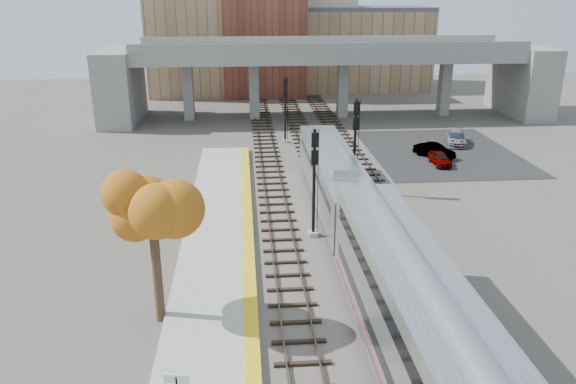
{
  "coord_description": "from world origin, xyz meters",
  "views": [
    {
      "loc": [
        -5.47,
        -24.1,
        15.21
      ],
      "look_at": [
        -2.61,
        10.79,
        2.5
      ],
      "focal_mm": 35.0,
      "sensor_mm": 36.0,
      "label": 1
    }
  ],
  "objects_px": {
    "locomotive": "(334,178)",
    "coach": "(437,369)",
    "signal_mast_near": "(314,185)",
    "car_c": "(456,138)",
    "tree": "(151,204)",
    "signal_mast_mid": "(355,147)",
    "car_a": "(440,159)",
    "signal_mast_far": "(285,111)",
    "car_b": "(434,151)"
  },
  "relations": [
    {
      "from": "tree",
      "to": "car_c",
      "type": "distance_m",
      "value": 40.65
    },
    {
      "from": "locomotive",
      "to": "signal_mast_near",
      "type": "relative_size",
      "value": 2.67
    },
    {
      "from": "signal_mast_far",
      "to": "car_b",
      "type": "bearing_deg",
      "value": -26.02
    },
    {
      "from": "signal_mast_mid",
      "to": "car_a",
      "type": "bearing_deg",
      "value": 36.5
    },
    {
      "from": "coach",
      "to": "car_c",
      "type": "height_order",
      "value": "coach"
    },
    {
      "from": "car_a",
      "to": "car_c",
      "type": "relative_size",
      "value": 0.75
    },
    {
      "from": "coach",
      "to": "signal_mast_far",
      "type": "relative_size",
      "value": 3.66
    },
    {
      "from": "locomotive",
      "to": "signal_mast_far",
      "type": "xyz_separation_m",
      "value": [
        -2.1,
        18.64,
        1.07
      ]
    },
    {
      "from": "coach",
      "to": "signal_mast_mid",
      "type": "relative_size",
      "value": 3.33
    },
    {
      "from": "tree",
      "to": "car_c",
      "type": "bearing_deg",
      "value": 49.53
    },
    {
      "from": "coach",
      "to": "signal_mast_near",
      "type": "xyz_separation_m",
      "value": [
        -2.1,
        17.51,
        0.76
      ]
    },
    {
      "from": "car_a",
      "to": "signal_mast_mid",
      "type": "bearing_deg",
      "value": -142.78
    },
    {
      "from": "car_b",
      "to": "signal_mast_mid",
      "type": "bearing_deg",
      "value": -175.03
    },
    {
      "from": "signal_mast_near",
      "to": "car_a",
      "type": "xyz_separation_m",
      "value": [
        13.46,
        14.61,
        -2.92
      ]
    },
    {
      "from": "signal_mast_mid",
      "to": "coach",
      "type": "bearing_deg",
      "value": -94.54
    },
    {
      "from": "car_a",
      "to": "car_b",
      "type": "bearing_deg",
      "value": 84.11
    },
    {
      "from": "coach",
      "to": "signal_mast_mid",
      "type": "distance_m",
      "value": 25.29
    },
    {
      "from": "locomotive",
      "to": "car_b",
      "type": "distance_m",
      "value": 16.75
    },
    {
      "from": "tree",
      "to": "car_c",
      "type": "height_order",
      "value": "tree"
    },
    {
      "from": "locomotive",
      "to": "coach",
      "type": "relative_size",
      "value": 0.76
    },
    {
      "from": "signal_mast_mid",
      "to": "car_c",
      "type": "height_order",
      "value": "signal_mast_mid"
    },
    {
      "from": "coach",
      "to": "car_c",
      "type": "bearing_deg",
      "value": 68.4
    },
    {
      "from": "car_b",
      "to": "tree",
      "type": "bearing_deg",
      "value": -169.62
    },
    {
      "from": "tree",
      "to": "car_c",
      "type": "xyz_separation_m",
      "value": [
        26.15,
        30.65,
        -5.36
      ]
    },
    {
      "from": "signal_mast_near",
      "to": "signal_mast_mid",
      "type": "height_order",
      "value": "signal_mast_mid"
    },
    {
      "from": "signal_mast_near",
      "to": "car_a",
      "type": "relative_size",
      "value": 2.05
    },
    {
      "from": "signal_mast_far",
      "to": "tree",
      "type": "bearing_deg",
      "value": -104.67
    },
    {
      "from": "signal_mast_far",
      "to": "tree",
      "type": "distance_m",
      "value": 34.12
    },
    {
      "from": "signal_mast_mid",
      "to": "tree",
      "type": "distance_m",
      "value": 21.22
    },
    {
      "from": "signal_mast_far",
      "to": "signal_mast_near",
      "type": "bearing_deg",
      "value": -90.0
    },
    {
      "from": "car_a",
      "to": "car_b",
      "type": "distance_m",
      "value": 2.44
    },
    {
      "from": "tree",
      "to": "car_c",
      "type": "relative_size",
      "value": 1.77
    },
    {
      "from": "signal_mast_near",
      "to": "car_b",
      "type": "xyz_separation_m",
      "value": [
        13.74,
        17.03,
        -2.86
      ]
    },
    {
      "from": "signal_mast_near",
      "to": "car_c",
      "type": "distance_m",
      "value": 27.89
    },
    {
      "from": "car_c",
      "to": "coach",
      "type": "bearing_deg",
      "value": -94.01
    },
    {
      "from": "signal_mast_mid",
      "to": "signal_mast_near",
      "type": "bearing_deg",
      "value": -118.09
    },
    {
      "from": "locomotive",
      "to": "tree",
      "type": "distance_m",
      "value": 18.23
    },
    {
      "from": "signal_mast_far",
      "to": "car_b",
      "type": "relative_size",
      "value": 1.72
    },
    {
      "from": "tree",
      "to": "car_b",
      "type": "height_order",
      "value": "tree"
    },
    {
      "from": "coach",
      "to": "tree",
      "type": "distance_m",
      "value": 13.97
    },
    {
      "from": "car_b",
      "to": "car_c",
      "type": "relative_size",
      "value": 0.86
    },
    {
      "from": "car_b",
      "to": "car_c",
      "type": "distance_m",
      "value": 5.86
    },
    {
      "from": "tree",
      "to": "signal_mast_near",
      "type": "bearing_deg",
      "value": 46.77
    },
    {
      "from": "locomotive",
      "to": "signal_mast_mid",
      "type": "xyz_separation_m",
      "value": [
        2.0,
        2.58,
        1.53
      ]
    },
    {
      "from": "tree",
      "to": "car_b",
      "type": "xyz_separation_m",
      "value": [
        22.36,
        26.19,
        -5.37
      ]
    },
    {
      "from": "locomotive",
      "to": "coach",
      "type": "bearing_deg",
      "value": -90.0
    },
    {
      "from": "signal_mast_far",
      "to": "car_a",
      "type": "relative_size",
      "value": 1.97
    },
    {
      "from": "signal_mast_near",
      "to": "car_c",
      "type": "height_order",
      "value": "signal_mast_near"
    },
    {
      "from": "locomotive",
      "to": "car_a",
      "type": "distance_m",
      "value": 14.91
    },
    {
      "from": "locomotive",
      "to": "signal_mast_far",
      "type": "height_order",
      "value": "signal_mast_far"
    }
  ]
}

